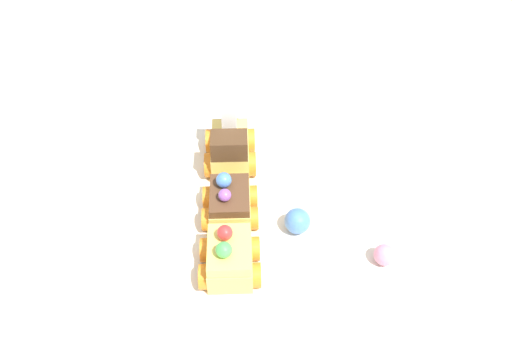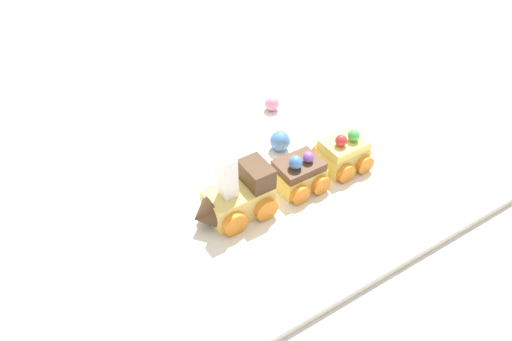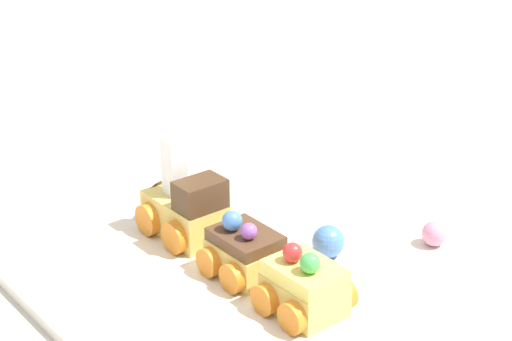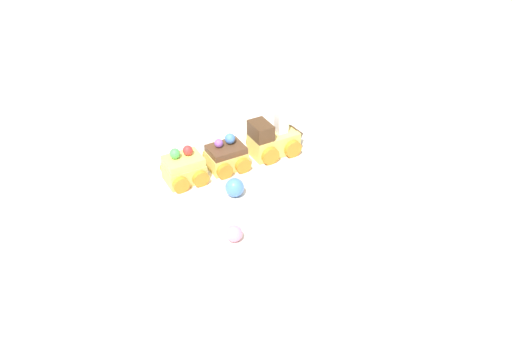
% 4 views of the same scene
% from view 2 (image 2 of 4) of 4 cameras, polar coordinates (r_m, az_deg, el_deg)
% --- Properties ---
extents(ground_plane, '(10.00, 10.00, 0.00)m').
position_cam_2_polar(ground_plane, '(0.74, 0.98, -1.07)').
color(ground_plane, beige).
extents(display_board, '(0.80, 0.45, 0.01)m').
position_cam_2_polar(display_board, '(0.73, 0.99, -0.72)').
color(display_board, white).
rests_on(display_board, ground_plane).
extents(cake_train_locomotive, '(0.11, 0.07, 0.10)m').
position_cam_2_polar(cake_train_locomotive, '(0.65, -2.39, -3.17)').
color(cake_train_locomotive, '#EACC66').
rests_on(cake_train_locomotive, display_board).
extents(cake_car_chocolate, '(0.07, 0.07, 0.06)m').
position_cam_2_polar(cake_car_chocolate, '(0.70, 4.86, -0.38)').
color(cake_car_chocolate, '#EACC66').
rests_on(cake_car_chocolate, display_board).
extents(cake_car_lemon, '(0.07, 0.07, 0.06)m').
position_cam_2_polar(cake_car_lemon, '(0.74, 9.91, 1.94)').
color(cake_car_lemon, '#EACC66').
rests_on(cake_car_lemon, display_board).
extents(gumball_pink, '(0.03, 0.03, 0.03)m').
position_cam_2_polar(gumball_pink, '(0.85, 1.84, 7.67)').
color(gumball_pink, pink).
rests_on(gumball_pink, display_board).
extents(gumball_blue, '(0.03, 0.03, 0.03)m').
position_cam_2_polar(gumball_blue, '(0.76, 2.76, 3.40)').
color(gumball_blue, '#4C84E0').
rests_on(gumball_blue, display_board).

